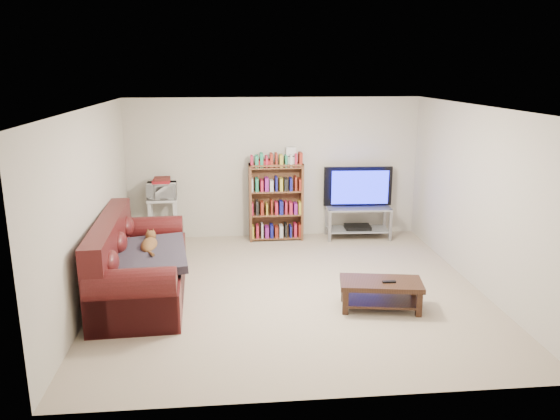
{
  "coord_description": "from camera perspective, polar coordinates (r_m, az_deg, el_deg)",
  "views": [
    {
      "loc": [
        -0.79,
        -6.73,
        2.86
      ],
      "look_at": [
        -0.1,
        0.4,
        1.0
      ],
      "focal_mm": 35.0,
      "sensor_mm": 36.0,
      "label": 1
    }
  ],
  "objects": [
    {
      "name": "wall_right",
      "position": [
        7.67,
        20.02,
        1.17
      ],
      "size": [
        0.0,
        5.0,
        5.0
      ],
      "primitive_type": "plane",
      "rotation": [
        1.57,
        0.0,
        -1.57
      ],
      "color": "beige",
      "rests_on": "ground"
    },
    {
      "name": "ceiling",
      "position": [
        6.79,
        1.19,
        10.67
      ],
      "size": [
        5.0,
        5.0,
        0.0
      ],
      "primitive_type": "plane",
      "rotation": [
        3.14,
        0.0,
        0.0
      ],
      "color": "white",
      "rests_on": "ground"
    },
    {
      "name": "shelf_clutter",
      "position": [
        9.15,
        0.18,
        5.53
      ],
      "size": [
        0.67,
        0.21,
        0.28
      ],
      "rotation": [
        0.0,
        0.0,
        0.0
      ],
      "color": "silver",
      "rests_on": "bookshelf"
    },
    {
      "name": "cat",
      "position": [
        7.25,
        -13.51,
        -3.61
      ],
      "size": [
        0.29,
        0.67,
        0.2
      ],
      "primitive_type": null,
      "rotation": [
        0.0,
        0.0,
        0.05
      ],
      "color": "brown",
      "rests_on": "sofa"
    },
    {
      "name": "bookshelf",
      "position": [
        9.27,
        -0.42,
        0.96
      ],
      "size": [
        0.92,
        0.29,
        1.32
      ],
      "rotation": [
        0.0,
        0.0,
        0.0
      ],
      "color": "brown",
      "rests_on": "floor"
    },
    {
      "name": "microwave_stand",
      "position": [
        9.31,
        -12.12,
        -0.48
      ],
      "size": [
        0.5,
        0.37,
        0.78
      ],
      "rotation": [
        0.0,
        0.0,
        0.04
      ],
      "color": "silver",
      "rests_on": "floor"
    },
    {
      "name": "wall_left",
      "position": [
        7.14,
        -19.22,
        0.28
      ],
      "size": [
        0.0,
        5.0,
        5.0
      ],
      "primitive_type": "plane",
      "rotation": [
        1.57,
        0.0,
        1.57
      ],
      "color": "beige",
      "rests_on": "ground"
    },
    {
      "name": "floor",
      "position": [
        7.35,
        1.09,
        -8.33
      ],
      "size": [
        5.0,
        5.0,
        0.0
      ],
      "primitive_type": "plane",
      "color": "#BEA88D",
      "rests_on": "ground"
    },
    {
      "name": "television",
      "position": [
        9.41,
        8.26,
        2.33
      ],
      "size": [
        1.19,
        0.21,
        0.68
      ],
      "primitive_type": "imported",
      "rotation": [
        0.0,
        0.0,
        3.09
      ],
      "color": "black",
      "rests_on": "tv_stand"
    },
    {
      "name": "sofa",
      "position": [
        7.32,
        -14.94,
        -6.0
      ],
      "size": [
        1.15,
        2.45,
        1.03
      ],
      "rotation": [
        0.0,
        0.0,
        0.05
      ],
      "color": "#4B1313",
      "rests_on": "floor"
    },
    {
      "name": "dvd_player",
      "position": [
        9.59,
        8.11,
        -1.77
      ],
      "size": [
        0.45,
        0.33,
        0.06
      ],
      "primitive_type": "cube",
      "rotation": [
        0.0,
        0.0,
        -0.05
      ],
      "color": "black",
      "rests_on": "tv_stand"
    },
    {
      "name": "tv_stand",
      "position": [
        9.54,
        8.15,
        -0.73
      ],
      "size": [
        1.12,
        0.55,
        0.55
      ],
      "rotation": [
        0.0,
        0.0,
        -0.05
      ],
      "color": "#999EA3",
      "rests_on": "floor"
    },
    {
      "name": "microwave",
      "position": [
        9.22,
        -12.25,
        1.99
      ],
      "size": [
        0.49,
        0.34,
        0.26
      ],
      "primitive_type": "imported",
      "rotation": [
        0.0,
        0.0,
        0.04
      ],
      "color": "silver",
      "rests_on": "microwave_stand"
    },
    {
      "name": "wall_front",
      "position": [
        4.61,
        4.75,
        -6.59
      ],
      "size": [
        5.0,
        0.0,
        5.0
      ],
      "primitive_type": "plane",
      "rotation": [
        -1.57,
        0.0,
        0.0
      ],
      "color": "beige",
      "rests_on": "ground"
    },
    {
      "name": "game_boxes",
      "position": [
        9.18,
        -12.31,
        2.94
      ],
      "size": [
        0.29,
        0.26,
        0.05
      ],
      "primitive_type": "cube",
      "rotation": [
        0.0,
        0.0,
        0.04
      ],
      "color": "maroon",
      "rests_on": "microwave"
    },
    {
      "name": "remote",
      "position": [
        6.76,
        11.34,
        -7.37
      ],
      "size": [
        0.16,
        0.05,
        0.02
      ],
      "primitive_type": "cube",
      "rotation": [
        0.0,
        0.0,
        -0.02
      ],
      "color": "black",
      "rests_on": "coffee_table"
    },
    {
      "name": "blanket",
      "position": [
        7.06,
        -13.64,
        -4.62
      ],
      "size": [
        1.08,
        1.31,
        0.2
      ],
      "primitive_type": "cube",
      "rotation": [
        0.05,
        -0.04,
        0.13
      ],
      "color": "#322C38",
      "rests_on": "sofa"
    },
    {
      "name": "wall_back",
      "position": [
        9.41,
        -0.63,
        4.39
      ],
      "size": [
        5.0,
        0.0,
        5.0
      ],
      "primitive_type": "plane",
      "rotation": [
        1.57,
        0.0,
        0.0
      ],
      "color": "beige",
      "rests_on": "ground"
    },
    {
      "name": "coffee_table",
      "position": [
        6.83,
        10.48,
        -8.17
      ],
      "size": [
        1.06,
        0.66,
        0.36
      ],
      "rotation": [
        0.0,
        0.0,
        -0.17
      ],
      "color": "#311B11",
      "rests_on": "floor"
    }
  ]
}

